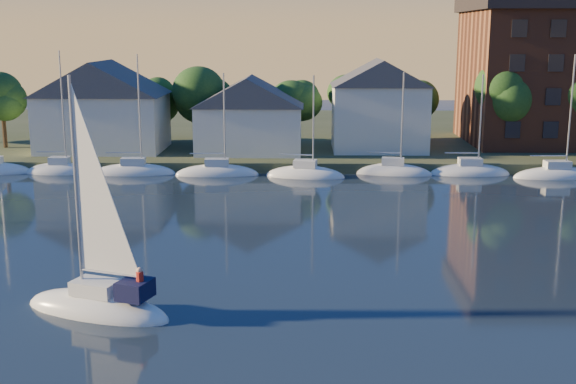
{
  "coord_description": "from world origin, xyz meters",
  "views": [
    {
      "loc": [
        -0.04,
        -19.74,
        13.57
      ],
      "look_at": [
        -1.04,
        22.0,
        4.34
      ],
      "focal_mm": 45.0,
      "sensor_mm": 36.0,
      "label": 1
    }
  ],
  "objects_px": {
    "clubhouse_east": "(379,104)",
    "clubhouse_centre": "(249,114)",
    "clubhouse_west": "(103,105)",
    "hero_sailboat": "(99,302)"
  },
  "relations": [
    {
      "from": "clubhouse_centre",
      "to": "clubhouse_east",
      "type": "distance_m",
      "value": 14.17
    },
    {
      "from": "clubhouse_east",
      "to": "clubhouse_centre",
      "type": "bearing_deg",
      "value": -171.87
    },
    {
      "from": "clubhouse_west",
      "to": "hero_sailboat",
      "type": "relative_size",
      "value": 1.07
    },
    {
      "from": "clubhouse_east",
      "to": "clubhouse_west",
      "type": "bearing_deg",
      "value": -178.09
    },
    {
      "from": "clubhouse_east",
      "to": "hero_sailboat",
      "type": "height_order",
      "value": "hero_sailboat"
    },
    {
      "from": "clubhouse_west",
      "to": "clubhouse_east",
      "type": "bearing_deg",
      "value": 1.91
    },
    {
      "from": "clubhouse_centre",
      "to": "clubhouse_east",
      "type": "height_order",
      "value": "clubhouse_east"
    },
    {
      "from": "clubhouse_centre",
      "to": "hero_sailboat",
      "type": "height_order",
      "value": "hero_sailboat"
    },
    {
      "from": "clubhouse_centre",
      "to": "hero_sailboat",
      "type": "distance_m",
      "value": 43.79
    },
    {
      "from": "hero_sailboat",
      "to": "clubhouse_west",
      "type": "bearing_deg",
      "value": -55.74
    }
  ]
}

